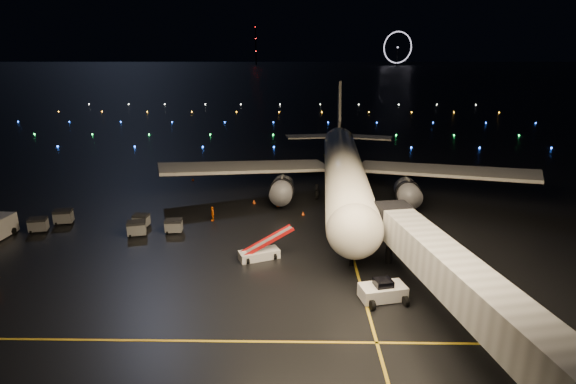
# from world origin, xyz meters

# --- Properties ---
(ground) EXTENTS (2000.00, 2000.00, 0.00)m
(ground) POSITION_xyz_m (0.00, 300.00, 0.00)
(ground) COLOR black
(ground) RESTS_ON ground
(lane_centre) EXTENTS (0.25, 80.00, 0.02)m
(lane_centre) POSITION_xyz_m (12.00, 15.00, 0.01)
(lane_centre) COLOR gold
(lane_centre) RESTS_ON ground
(lane_cross) EXTENTS (60.00, 0.25, 0.02)m
(lane_cross) POSITION_xyz_m (-5.00, -10.00, 0.01)
(lane_cross) COLOR gold
(lane_cross) RESTS_ON ground
(airliner) EXTENTS (58.00, 55.41, 15.59)m
(airliner) POSITION_xyz_m (13.00, 26.68, 7.79)
(airliner) COLOR silver
(airliner) RESTS_ON ground
(pushback_tug) EXTENTS (4.36, 2.94, 1.90)m
(pushback_tug) POSITION_xyz_m (13.55, -3.69, 0.95)
(pushback_tug) COLOR silver
(pushback_tug) RESTS_ON ground
(belt_loader) EXTENTS (6.36, 3.97, 3.00)m
(belt_loader) POSITION_xyz_m (2.02, 4.29, 1.50)
(belt_loader) COLOR silver
(belt_loader) RESTS_ON ground
(crew_c) EXTENTS (0.67, 1.19, 1.92)m
(crew_c) POSITION_xyz_m (-4.86, 15.35, 0.96)
(crew_c) COLOR orange
(crew_c) RESTS_ON ground
(safety_cone_0) EXTENTS (0.47, 0.47, 0.50)m
(safety_cone_0) POSITION_xyz_m (6.89, 17.70, 0.25)
(safety_cone_0) COLOR #F95110
(safety_cone_0) RESTS_ON ground
(safety_cone_1) EXTENTS (0.60, 0.60, 0.55)m
(safety_cone_1) POSITION_xyz_m (3.36, 21.07, 0.27)
(safety_cone_1) COLOR #F95110
(safety_cone_1) RESTS_ON ground
(safety_cone_2) EXTENTS (0.63, 0.63, 0.55)m
(safety_cone_2) POSITION_xyz_m (-0.14, 22.43, 0.27)
(safety_cone_2) COLOR #F95110
(safety_cone_2) RESTS_ON ground
(safety_cone_3) EXTENTS (0.51, 0.51, 0.51)m
(safety_cone_3) POSITION_xyz_m (-11.57, 34.14, 0.25)
(safety_cone_3) COLOR #F95110
(safety_cone_3) RESTS_ON ground
(ferris_wheel) EXTENTS (49.33, 16.80, 52.00)m
(ferris_wheel) POSITION_xyz_m (170.00, 720.00, 26.00)
(ferris_wheel) COLOR black
(ferris_wheel) RESTS_ON ground
(radio_mast) EXTENTS (1.80, 1.80, 64.00)m
(radio_mast) POSITION_xyz_m (-60.00, 740.00, 32.00)
(radio_mast) COLOR black
(radio_mast) RESTS_ON ground
(taxiway_lights) EXTENTS (164.00, 92.00, 0.36)m
(taxiway_lights) POSITION_xyz_m (0.00, 106.00, 0.18)
(taxiway_lights) COLOR black
(taxiway_lights) RESTS_ON ground
(baggage_cart_0) EXTENTS (2.04, 1.50, 1.67)m
(baggage_cart_0) POSITION_xyz_m (-8.85, 11.32, 0.83)
(baggage_cart_0) COLOR gray
(baggage_cart_0) RESTS_ON ground
(baggage_cart_1) EXTENTS (2.43, 1.99, 1.80)m
(baggage_cart_1) POSITION_xyz_m (-13.03, 10.34, 0.90)
(baggage_cart_1) COLOR gray
(baggage_cart_1) RESTS_ON ground
(baggage_cart_2) EXTENTS (1.97, 1.48, 1.57)m
(baggage_cart_2) POSITION_xyz_m (-13.46, 13.29, 0.79)
(baggage_cart_2) COLOR gray
(baggage_cart_2) RESTS_ON ground
(baggage_cart_3) EXTENTS (2.39, 1.89, 1.82)m
(baggage_cart_3) POSITION_xyz_m (-23.66, 14.08, 0.91)
(baggage_cart_3) COLOR gray
(baggage_cart_3) RESTS_ON ground
(baggage_cart_4) EXTENTS (2.35, 1.91, 1.74)m
(baggage_cart_4) POSITION_xyz_m (-25.41, 11.36, 0.87)
(baggage_cart_4) COLOR gray
(baggage_cart_4) RESTS_ON ground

